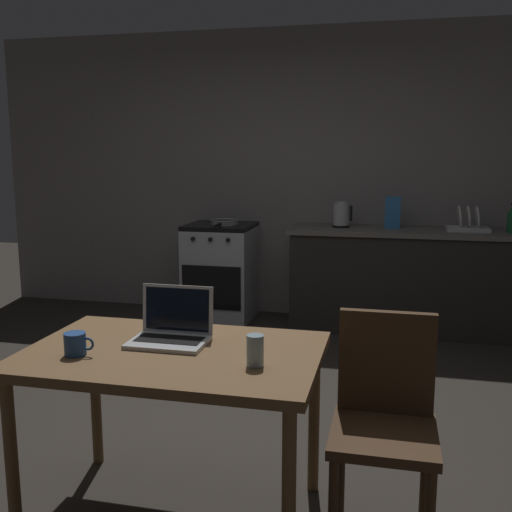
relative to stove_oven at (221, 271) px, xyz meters
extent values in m
plane|color=#2D2823|center=(0.56, -2.21, -0.44)|extent=(12.00, 12.00, 0.00)
cube|color=gray|center=(0.86, 0.35, 0.89)|extent=(6.40, 0.10, 2.66)
cube|color=#282623|center=(1.75, 0.00, -0.02)|extent=(2.10, 0.60, 0.85)
cube|color=#66605B|center=(1.75, 0.00, 0.43)|extent=(2.16, 0.64, 0.04)
cube|color=#B7BABF|center=(0.00, 0.00, -0.02)|extent=(0.60, 0.60, 0.85)
cube|color=black|center=(0.00, 0.00, 0.43)|extent=(0.60, 0.60, 0.04)
cube|color=black|center=(0.00, -0.30, -0.09)|extent=(0.54, 0.01, 0.39)
cylinder|color=black|center=(-0.16, -0.31, 0.35)|extent=(0.04, 0.02, 0.04)
cylinder|color=black|center=(0.00, -0.31, 0.35)|extent=(0.04, 0.02, 0.04)
cylinder|color=black|center=(0.16, -0.31, 0.35)|extent=(0.04, 0.02, 0.04)
cube|color=brown|center=(0.69, -3.03, 0.27)|extent=(1.20, 0.78, 0.04)
cylinder|color=brown|center=(0.15, -3.36, -0.10)|extent=(0.05, 0.05, 0.70)
cylinder|color=brown|center=(1.23, -3.36, -0.10)|extent=(0.05, 0.05, 0.70)
cylinder|color=brown|center=(0.15, -2.70, -0.10)|extent=(0.05, 0.05, 0.70)
cylinder|color=brown|center=(1.23, -2.70, -0.10)|extent=(0.05, 0.05, 0.70)
cube|color=#4C331E|center=(1.54, -3.05, 0.02)|extent=(0.40, 0.40, 0.04)
cube|color=#4C331E|center=(1.54, -2.87, 0.25)|extent=(0.38, 0.04, 0.42)
cylinder|color=#4C331E|center=(1.37, -2.88, -0.22)|extent=(0.04, 0.04, 0.45)
cylinder|color=#4C331E|center=(1.71, -2.88, -0.22)|extent=(0.04, 0.04, 0.45)
cube|color=silver|center=(0.65, -2.97, 0.30)|extent=(0.32, 0.22, 0.02)
cube|color=black|center=(0.65, -2.95, 0.31)|extent=(0.28, 0.12, 0.00)
cube|color=silver|center=(0.65, -2.85, 0.42)|extent=(0.32, 0.03, 0.21)
cube|color=black|center=(0.65, -2.85, 0.41)|extent=(0.29, 0.02, 0.18)
cylinder|color=black|center=(1.10, 0.00, 0.46)|extent=(0.15, 0.15, 0.02)
cylinder|color=#B2B5BA|center=(1.10, 0.00, 0.56)|extent=(0.14, 0.14, 0.19)
cylinder|color=#B2B5BA|center=(1.10, 0.00, 0.66)|extent=(0.09, 0.09, 0.02)
cube|color=black|center=(1.19, 0.00, 0.57)|extent=(0.02, 0.02, 0.13)
cylinder|color=#19592D|center=(2.50, -0.05, 0.53)|extent=(0.08, 0.08, 0.16)
cylinder|color=gray|center=(0.05, -0.02, 0.45)|extent=(0.25, 0.25, 0.01)
torus|color=gray|center=(0.05, -0.02, 0.48)|extent=(0.27, 0.27, 0.02)
cylinder|color=black|center=(0.05, -0.23, 0.47)|extent=(0.02, 0.18, 0.02)
cylinder|color=#264C8C|center=(0.34, -3.17, 0.34)|extent=(0.09, 0.09, 0.09)
torus|color=#264C8C|center=(0.39, -3.17, 0.34)|extent=(0.05, 0.01, 0.05)
cylinder|color=#99B7C6|center=(1.06, -3.13, 0.35)|extent=(0.07, 0.07, 0.12)
cube|color=#3372B2|center=(1.54, 0.02, 0.58)|extent=(0.13, 0.05, 0.28)
cube|color=silver|center=(2.16, 0.00, 0.46)|extent=(0.34, 0.26, 0.03)
cylinder|color=white|center=(2.09, 0.00, 0.57)|extent=(0.04, 0.18, 0.18)
cylinder|color=white|center=(2.16, 0.00, 0.57)|extent=(0.04, 0.18, 0.18)
cylinder|color=white|center=(2.23, 0.00, 0.57)|extent=(0.04, 0.18, 0.18)
camera|label=1|loc=(1.54, -5.20, 1.08)|focal=41.49mm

